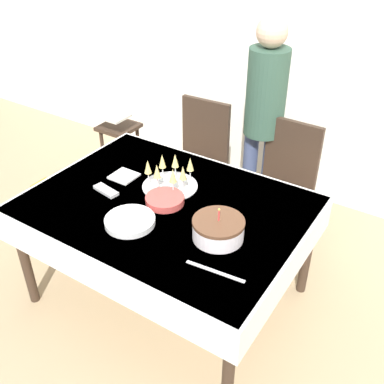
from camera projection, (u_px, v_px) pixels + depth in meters
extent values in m
plane|color=tan|center=(170.00, 294.00, 2.97)|extent=(12.00, 12.00, 0.00)
cube|color=silver|center=(292.00, 31.00, 3.39)|extent=(8.00, 0.05, 2.70)
cube|color=white|center=(166.00, 205.00, 2.57)|extent=(1.54, 1.15, 0.03)
cube|color=white|center=(167.00, 218.00, 2.62)|extent=(1.57, 1.18, 0.21)
cylinder|color=#38281E|center=(25.00, 259.00, 2.74)|extent=(0.06, 0.06, 0.70)
cylinder|color=#38281E|center=(229.00, 370.00, 2.09)|extent=(0.06, 0.06, 0.70)
cylinder|color=#38281E|center=(131.00, 183.00, 3.46)|extent=(0.06, 0.06, 0.70)
cylinder|color=#38281E|center=(308.00, 249.00, 2.81)|extent=(0.06, 0.06, 0.70)
cube|color=#38281E|center=(193.00, 172.00, 3.47)|extent=(0.44, 0.44, 0.04)
cube|color=#38281E|center=(206.00, 131.00, 3.46)|extent=(0.40, 0.05, 0.50)
cylinder|color=#38281E|center=(201.00, 213.00, 3.39)|extent=(0.04, 0.04, 0.40)
cylinder|color=#38281E|center=(162.00, 200.00, 3.54)|extent=(0.04, 0.04, 0.40)
cylinder|color=#38281E|center=(223.00, 191.00, 3.65)|extent=(0.04, 0.04, 0.40)
cylinder|color=#38281E|center=(185.00, 179.00, 3.80)|extent=(0.04, 0.04, 0.40)
cube|color=#38281E|center=(276.00, 199.00, 3.16)|extent=(0.43, 0.43, 0.04)
cube|color=#38281E|center=(292.00, 154.00, 3.14)|extent=(0.40, 0.05, 0.50)
cylinder|color=#38281E|center=(285.00, 246.00, 3.07)|extent=(0.04, 0.04, 0.40)
cylinder|color=#38281E|center=(239.00, 228.00, 3.24)|extent=(0.04, 0.04, 0.40)
cylinder|color=#38281E|center=(306.00, 220.00, 3.32)|extent=(0.04, 0.04, 0.40)
cylinder|color=#38281E|center=(262.00, 204.00, 3.49)|extent=(0.04, 0.04, 0.40)
cylinder|color=white|center=(218.00, 231.00, 2.28)|extent=(0.26, 0.26, 0.09)
cylinder|color=brown|center=(219.00, 222.00, 2.25)|extent=(0.27, 0.27, 0.02)
cylinder|color=#E53F3F|center=(219.00, 216.00, 2.23)|extent=(0.01, 0.01, 0.06)
sphere|color=#F9CC4C|center=(219.00, 210.00, 2.21)|extent=(0.01, 0.01, 0.01)
cylinder|color=silver|center=(170.00, 186.00, 2.71)|extent=(0.34, 0.34, 0.01)
cylinder|color=silver|center=(183.00, 192.00, 2.65)|extent=(0.05, 0.05, 0.00)
cylinder|color=silver|center=(183.00, 185.00, 2.63)|extent=(0.01, 0.01, 0.08)
cone|color=#E0CC72|center=(183.00, 173.00, 2.58)|extent=(0.04, 0.04, 0.08)
cylinder|color=silver|center=(190.00, 182.00, 2.74)|extent=(0.05, 0.05, 0.00)
cylinder|color=silver|center=(190.00, 176.00, 2.72)|extent=(0.01, 0.01, 0.08)
cone|color=#E0CC72|center=(190.00, 164.00, 2.67)|extent=(0.04, 0.04, 0.08)
cylinder|color=silver|center=(176.00, 179.00, 2.78)|extent=(0.05, 0.05, 0.00)
cylinder|color=silver|center=(175.00, 172.00, 2.75)|extent=(0.01, 0.01, 0.08)
cone|color=#E0CC72|center=(175.00, 160.00, 2.70)|extent=(0.04, 0.04, 0.08)
cylinder|color=silver|center=(163.00, 179.00, 2.77)|extent=(0.05, 0.05, 0.00)
cylinder|color=silver|center=(163.00, 173.00, 2.74)|extent=(0.01, 0.01, 0.08)
cone|color=#E0CC72|center=(162.00, 161.00, 2.70)|extent=(0.04, 0.04, 0.08)
cylinder|color=silver|center=(149.00, 185.00, 2.71)|extent=(0.05, 0.05, 0.00)
cylinder|color=silver|center=(149.00, 179.00, 2.69)|extent=(0.01, 0.01, 0.08)
cone|color=#E0CC72|center=(148.00, 167.00, 2.64)|extent=(0.04, 0.04, 0.08)
cylinder|color=silver|center=(158.00, 190.00, 2.67)|extent=(0.05, 0.05, 0.00)
cylinder|color=silver|center=(158.00, 184.00, 2.64)|extent=(0.01, 0.01, 0.08)
cone|color=#E0CC72|center=(157.00, 171.00, 2.60)|extent=(0.04, 0.04, 0.08)
cylinder|color=silver|center=(173.00, 194.00, 2.63)|extent=(0.05, 0.05, 0.00)
cylinder|color=silver|center=(173.00, 188.00, 2.60)|extent=(0.01, 0.01, 0.08)
cone|color=#E0CC72|center=(173.00, 175.00, 2.56)|extent=(0.04, 0.04, 0.08)
cylinder|color=white|center=(130.00, 223.00, 2.40)|extent=(0.27, 0.27, 0.01)
cylinder|color=white|center=(130.00, 222.00, 2.40)|extent=(0.27, 0.27, 0.01)
cylinder|color=white|center=(130.00, 221.00, 2.40)|extent=(0.27, 0.27, 0.01)
cylinder|color=white|center=(130.00, 220.00, 2.39)|extent=(0.27, 0.27, 0.01)
cylinder|color=white|center=(130.00, 219.00, 2.39)|extent=(0.27, 0.27, 0.01)
cylinder|color=#CC4C47|center=(165.00, 203.00, 2.57)|extent=(0.22, 0.22, 0.01)
cylinder|color=#CC4C47|center=(165.00, 202.00, 2.56)|extent=(0.22, 0.22, 0.01)
cylinder|color=#CC4C47|center=(164.00, 201.00, 2.56)|extent=(0.22, 0.22, 0.01)
cylinder|color=#CC4C47|center=(164.00, 200.00, 2.55)|extent=(0.22, 0.22, 0.01)
cylinder|color=#CC4C47|center=(164.00, 199.00, 2.55)|extent=(0.22, 0.22, 0.01)
cylinder|color=#CC4C47|center=(164.00, 198.00, 2.55)|extent=(0.22, 0.22, 0.01)
cube|color=silver|center=(215.00, 271.00, 2.10)|extent=(0.30, 0.05, 0.00)
cube|color=silver|center=(106.00, 190.00, 2.66)|extent=(0.18, 0.09, 0.02)
cube|color=white|center=(124.00, 176.00, 2.80)|extent=(0.15, 0.15, 0.01)
cylinder|color=#3F4C72|center=(249.00, 175.00, 3.50)|extent=(0.11, 0.11, 0.77)
cylinder|color=#3F4C72|center=(268.00, 181.00, 3.43)|extent=(0.11, 0.11, 0.77)
cylinder|color=#335142|center=(266.00, 93.00, 3.09)|extent=(0.28, 0.28, 0.61)
sphere|color=#D8B293|center=(272.00, 32.00, 2.86)|extent=(0.21, 0.21, 0.21)
cube|color=#38281E|center=(119.00, 127.00, 3.85)|extent=(0.30, 0.30, 0.03)
cube|color=silver|center=(109.00, 115.00, 3.69)|extent=(0.33, 0.20, 0.02)
cylinder|color=#38281E|center=(104.00, 158.00, 3.98)|extent=(0.03, 0.03, 0.54)
cylinder|color=#38281E|center=(123.00, 164.00, 3.88)|extent=(0.03, 0.03, 0.54)
cylinder|color=#38281E|center=(120.00, 148.00, 4.13)|extent=(0.03, 0.03, 0.54)
cylinder|color=#38281E|center=(139.00, 154.00, 4.03)|extent=(0.03, 0.03, 0.54)
cube|color=orange|center=(53.00, 202.00, 3.61)|extent=(0.27, 0.16, 0.30)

